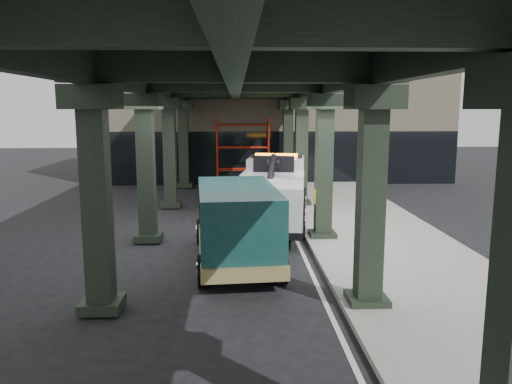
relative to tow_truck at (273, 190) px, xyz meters
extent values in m
plane|color=black|center=(-1.07, -4.64, -1.35)|extent=(90.00, 90.00, 0.00)
cube|color=gray|center=(3.43, -2.64, -1.28)|extent=(5.00, 40.00, 0.15)
cube|color=silver|center=(0.63, -2.64, -1.35)|extent=(0.12, 38.00, 0.01)
cube|color=black|center=(1.53, -8.64, 1.15)|extent=(0.55, 0.55, 5.00)
cube|color=black|center=(1.53, -8.64, 3.40)|extent=(1.10, 1.10, 0.50)
cube|color=black|center=(1.53, -8.64, -1.17)|extent=(0.90, 0.90, 0.24)
cube|color=black|center=(1.53, -2.64, 1.15)|extent=(0.55, 0.55, 5.00)
cube|color=black|center=(1.53, -2.64, 3.40)|extent=(1.10, 1.10, 0.50)
cube|color=black|center=(1.53, -2.64, -1.17)|extent=(0.90, 0.90, 0.24)
cube|color=black|center=(1.53, 3.36, 1.15)|extent=(0.55, 0.55, 5.00)
cube|color=black|center=(1.53, 3.36, 3.40)|extent=(1.10, 1.10, 0.50)
cube|color=black|center=(1.53, 3.36, -1.17)|extent=(0.90, 0.90, 0.24)
cube|color=black|center=(1.53, 9.36, 1.15)|extent=(0.55, 0.55, 5.00)
cube|color=black|center=(1.53, 9.36, 3.40)|extent=(1.10, 1.10, 0.50)
cube|color=black|center=(1.53, 9.36, -1.17)|extent=(0.90, 0.90, 0.24)
cube|color=black|center=(-4.47, -8.64, 1.15)|extent=(0.55, 0.55, 5.00)
cube|color=black|center=(-4.47, -8.64, 3.40)|extent=(1.10, 1.10, 0.50)
cube|color=black|center=(-4.47, -8.64, -1.17)|extent=(0.90, 0.90, 0.24)
cube|color=black|center=(-4.47, -2.64, 1.15)|extent=(0.55, 0.55, 5.00)
cube|color=black|center=(-4.47, -2.64, 3.40)|extent=(1.10, 1.10, 0.50)
cube|color=black|center=(-4.47, -2.64, -1.17)|extent=(0.90, 0.90, 0.24)
cube|color=black|center=(-4.47, 3.36, 1.15)|extent=(0.55, 0.55, 5.00)
cube|color=black|center=(-4.47, 3.36, 3.40)|extent=(1.10, 1.10, 0.50)
cube|color=black|center=(-4.47, 3.36, -1.17)|extent=(0.90, 0.90, 0.24)
cube|color=black|center=(-4.47, 9.36, 1.15)|extent=(0.55, 0.55, 5.00)
cube|color=black|center=(-4.47, 9.36, 3.40)|extent=(1.10, 1.10, 0.50)
cube|color=black|center=(-4.47, 9.36, -1.17)|extent=(0.90, 0.90, 0.24)
cube|color=black|center=(1.53, -2.64, 4.20)|extent=(0.35, 32.00, 1.10)
cube|color=black|center=(-4.47, -2.64, 4.20)|extent=(0.35, 32.00, 1.10)
cube|color=black|center=(-1.47, -2.64, 4.20)|extent=(0.35, 32.00, 1.10)
cube|color=black|center=(-1.47, -2.64, 4.90)|extent=(7.40, 32.00, 0.30)
cube|color=#C6B793|center=(0.93, 15.36, 2.65)|extent=(22.00, 10.00, 8.00)
cylinder|color=red|center=(-2.57, 10.26, 0.65)|extent=(0.08, 0.08, 4.00)
cylinder|color=red|center=(-2.57, 9.46, 0.65)|extent=(0.08, 0.08, 4.00)
cylinder|color=red|center=(0.43, 10.26, 0.65)|extent=(0.08, 0.08, 4.00)
cylinder|color=red|center=(0.43, 9.46, 0.65)|extent=(0.08, 0.08, 4.00)
cylinder|color=red|center=(-1.07, 10.26, -0.35)|extent=(3.00, 0.08, 0.08)
cylinder|color=red|center=(-1.07, 10.26, 0.95)|extent=(3.00, 0.08, 0.08)
cylinder|color=red|center=(-1.07, 10.26, 2.25)|extent=(3.00, 0.08, 0.08)
cube|color=black|center=(-0.07, -0.52, -0.65)|extent=(2.05, 7.58, 0.25)
cube|color=silver|center=(0.29, 2.01, 0.20)|extent=(2.67, 2.71, 1.80)
cube|color=silver|center=(0.43, 3.06, -0.30)|extent=(2.43, 1.03, 0.90)
cube|color=black|center=(0.32, 2.26, 0.70)|extent=(2.37, 1.60, 0.85)
cube|color=silver|center=(-0.24, -1.66, 0.00)|extent=(3.09, 5.30, 1.40)
cube|color=orange|center=(0.26, 1.82, 1.20)|extent=(1.83, 0.53, 0.16)
cube|color=black|center=(0.05, 0.33, 1.00)|extent=(1.67, 0.82, 0.60)
cylinder|color=black|center=(-0.21, -1.46, 0.75)|extent=(0.73, 3.50, 1.34)
cube|color=black|center=(-0.59, -4.19, -1.00)|extent=(0.49, 1.43, 0.18)
cube|color=black|center=(-0.69, -4.88, -1.05)|extent=(1.62, 0.47, 0.18)
cylinder|color=black|center=(-0.76, 2.47, -0.80)|extent=(0.50, 1.14, 1.10)
cylinder|color=silver|center=(-0.76, 2.47, -0.80)|extent=(0.47, 0.66, 0.61)
cylinder|color=black|center=(1.42, 2.16, -0.80)|extent=(0.50, 1.14, 1.10)
cylinder|color=silver|center=(1.42, 2.16, -0.80)|extent=(0.47, 0.66, 0.61)
cylinder|color=black|center=(-1.23, -0.81, -0.80)|extent=(0.50, 1.14, 1.10)
cylinder|color=silver|center=(-1.23, -0.81, -0.80)|extent=(0.47, 0.66, 0.61)
cylinder|color=black|center=(0.95, -1.12, -0.80)|extent=(0.50, 1.14, 1.10)
cylinder|color=silver|center=(0.95, -1.12, -0.80)|extent=(0.47, 0.66, 0.61)
cylinder|color=black|center=(-1.41, -2.10, -0.80)|extent=(0.50, 1.14, 1.10)
cylinder|color=silver|center=(-1.41, -2.10, -0.80)|extent=(0.47, 0.66, 0.61)
cylinder|color=black|center=(0.77, -2.41, -0.80)|extent=(0.50, 1.14, 1.10)
cylinder|color=silver|center=(0.77, -2.41, -0.80)|extent=(0.47, 0.66, 0.61)
cube|color=#103B3A|center=(-1.66, -2.77, -0.40)|extent=(2.15, 1.28, 0.91)
cube|color=#103B3A|center=(-1.43, -5.54, 0.01)|extent=(2.49, 4.70, 1.97)
cube|color=#98874D|center=(-1.47, -5.14, -0.80)|extent=(2.62, 5.81, 0.35)
cube|color=black|center=(-1.63, -3.18, 0.41)|extent=(2.00, 0.59, 0.84)
cube|color=black|center=(-1.46, -5.24, 0.51)|extent=(2.44, 3.80, 0.55)
cube|color=silver|center=(-1.71, -2.24, -0.80)|extent=(2.02, 0.29, 0.30)
cylinder|color=black|center=(-2.66, -2.91, -0.93)|extent=(0.35, 0.87, 0.85)
cylinder|color=silver|center=(-2.66, -2.91, -0.93)|extent=(0.36, 0.49, 0.47)
cylinder|color=black|center=(-0.65, -2.74, -0.93)|extent=(0.35, 0.87, 0.85)
cylinder|color=silver|center=(-0.65, -2.74, -0.93)|extent=(0.36, 0.49, 0.47)
cylinder|color=black|center=(-2.31, -7.13, -0.93)|extent=(0.35, 0.87, 0.85)
cylinder|color=silver|center=(-2.31, -7.13, -0.93)|extent=(0.36, 0.49, 0.47)
cylinder|color=black|center=(-0.30, -6.96, -0.93)|extent=(0.35, 0.87, 0.85)
cylinder|color=silver|center=(-0.30, -6.96, -0.93)|extent=(0.36, 0.49, 0.47)
camera|label=1|loc=(-1.43, -19.39, 3.15)|focal=35.00mm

